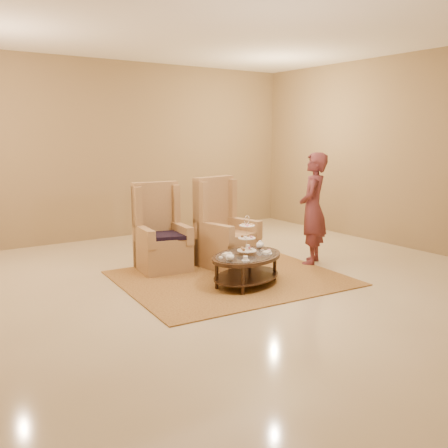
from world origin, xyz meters
TOP-DOWN VIEW (x-y plane):
  - ground at (0.00, 0.00)m, footprint 8.00×8.00m
  - ceiling at (0.00, 0.00)m, footprint 8.00×8.00m
  - wall_back at (0.00, 4.00)m, footprint 8.00×0.04m
  - wall_right at (4.00, 0.00)m, footprint 0.04×8.00m
  - rug at (0.14, 0.22)m, footprint 3.25×2.77m
  - tea_table at (0.14, -0.17)m, footprint 1.38×1.16m
  - armchair_left at (-0.45, 1.25)m, footprint 0.81×0.83m
  - armchair_right at (0.46, 0.89)m, footprint 0.90×0.92m
  - person at (1.73, 0.20)m, footprint 0.78×0.74m

SIDE VIEW (x-z plane):
  - ground at x=0.00m, z-range 0.00..0.00m
  - ceiling at x=0.00m, z-range -0.01..0.01m
  - rug at x=0.14m, z-range 0.00..0.02m
  - tea_table at x=0.14m, z-range -0.13..0.85m
  - armchair_left at x=-0.45m, z-range -0.22..1.13m
  - armchair_right at x=0.46m, z-range -0.23..1.18m
  - person at x=1.73m, z-range 0.00..1.79m
  - wall_back at x=0.00m, z-range 0.00..3.50m
  - wall_right at x=4.00m, z-range 0.00..3.50m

